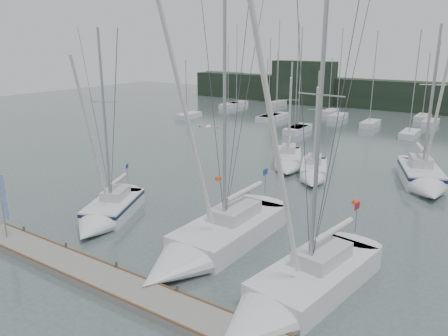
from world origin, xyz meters
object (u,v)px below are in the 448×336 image
(sailboat_mid_c, at_px, (313,174))
(dock_banner, at_px, (4,200))
(sailboat_mid_d, at_px, (424,180))
(sailboat_mid_b, at_px, (288,163))
(buoy_b, at_px, (356,203))
(sailboat_near_center, at_px, (205,246))
(sailboat_near_left, at_px, (105,215))
(sailboat_near_right, at_px, (289,297))
(buoy_c, at_px, (218,179))
(buoy_a, at_px, (261,199))

(sailboat_mid_c, bearing_deg, dock_banner, -135.09)
(sailboat_mid_d, height_order, dock_banner, sailboat_mid_d)
(sailboat_mid_b, bearing_deg, buoy_b, -58.23)
(sailboat_near_center, bearing_deg, sailboat_near_left, 179.92)
(sailboat_near_right, relative_size, sailboat_mid_c, 1.61)
(sailboat_near_right, xyz_separation_m, buoy_c, (-13.45, 14.16, -0.59))
(sailboat_mid_c, xyz_separation_m, sailboat_mid_d, (8.36, 2.85, 0.16))
(sailboat_near_center, xyz_separation_m, sailboat_near_right, (6.03, -1.97, -0.01))
(sailboat_mid_c, height_order, buoy_c, sailboat_mid_c)
(sailboat_near_center, bearing_deg, buoy_b, 72.15)
(buoy_a, height_order, buoy_c, buoy_c)
(sailboat_mid_c, distance_m, sailboat_mid_d, 8.83)
(sailboat_near_left, bearing_deg, sailboat_mid_b, 52.03)
(sailboat_mid_c, xyz_separation_m, buoy_b, (4.83, -3.55, -0.51))
(buoy_b, distance_m, buoy_c, 11.83)
(sailboat_mid_b, bearing_deg, sailboat_near_center, -102.60)
(sailboat_near_left, relative_size, buoy_c, 22.54)
(sailboat_near_right, height_order, sailboat_mid_d, sailboat_near_right)
(dock_banner, bearing_deg, buoy_a, 56.63)
(buoy_b, xyz_separation_m, dock_banner, (-14.80, -18.14, 2.77))
(sailboat_mid_b, bearing_deg, sailboat_near_right, -88.53)
(sailboat_mid_c, xyz_separation_m, buoy_a, (-1.39, -6.73, -0.51))
(sailboat_mid_c, relative_size, buoy_b, 17.85)
(sailboat_near_center, distance_m, buoy_b, 13.69)
(sailboat_mid_b, xyz_separation_m, dock_banner, (-6.62, -23.66, 2.24))
(dock_banner, bearing_deg, buoy_b, 47.25)
(sailboat_near_center, bearing_deg, buoy_c, 122.19)
(sailboat_near_right, relative_size, dock_banner, 3.94)
(sailboat_near_center, height_order, buoy_c, sailboat_near_center)
(sailboat_near_right, xyz_separation_m, sailboat_mid_c, (-6.47, 18.47, -0.08))
(buoy_c, relative_size, dock_banner, 0.15)
(sailboat_near_right, relative_size, buoy_b, 28.73)
(sailboat_near_right, height_order, buoy_c, sailboat_near_right)
(sailboat_mid_b, relative_size, dock_banner, 2.61)
(sailboat_mid_b, relative_size, sailboat_mid_d, 0.76)
(sailboat_mid_b, bearing_deg, sailboat_mid_d, -19.92)
(sailboat_mid_c, distance_m, buoy_b, 6.02)
(sailboat_mid_b, height_order, buoy_b, sailboat_mid_b)
(dock_banner, bearing_deg, buoy_c, 76.69)
(sailboat_mid_b, bearing_deg, dock_banner, -129.81)
(buoy_c, bearing_deg, sailboat_mid_d, 25.04)
(sailboat_mid_c, relative_size, buoy_a, 19.57)
(buoy_a, distance_m, buoy_c, 6.09)
(sailboat_mid_d, bearing_deg, dock_banner, -147.02)
(sailboat_mid_b, relative_size, sailboat_mid_c, 1.06)
(sailboat_mid_c, relative_size, dock_banner, 2.45)
(buoy_a, bearing_deg, dock_banner, -119.84)
(sailboat_near_left, distance_m, buoy_a, 11.56)
(sailboat_near_center, bearing_deg, sailboat_mid_d, 68.63)
(sailboat_near_center, xyz_separation_m, buoy_a, (-1.83, 9.77, -0.60))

